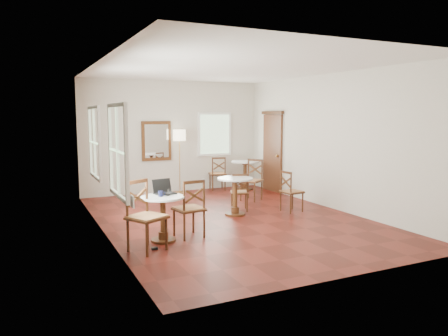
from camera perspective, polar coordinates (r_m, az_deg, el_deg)
name	(u,v)px	position (r m, az deg, el deg)	size (l,w,h in m)	color
ground	(230,219)	(8.78, 0.84, -6.71)	(7.00, 7.00, 0.00)	#56160E
room_shell	(222,125)	(8.75, -0.28, 5.75)	(5.02, 7.02, 3.01)	beige
cafe_table_near	(163,214)	(7.20, -8.08, -5.99)	(0.72, 0.72, 0.76)	#442411
cafe_table_mid	(235,192)	(8.99, 1.49, -3.21)	(0.74, 0.74, 0.79)	#442411
cafe_table_back	(245,172)	(12.05, 2.80, -0.54)	(0.76, 0.76, 0.81)	#442411
chair_near_a	(190,208)	(7.39, -4.58, -5.36)	(0.52, 0.52, 1.01)	#442411
chair_near_b	(145,216)	(6.74, -10.36, -6.29)	(0.68, 0.68, 1.09)	#442411
chair_mid_a	(239,192)	(9.43, 2.06, -3.20)	(0.49, 0.49, 0.83)	#442411
chair_mid_b	(291,191)	(9.43, 8.84, -3.07)	(0.45, 0.45, 0.89)	#442411
chair_back_a	(218,173)	(12.01, -0.85, -0.72)	(0.51, 0.51, 0.94)	#442411
chair_back_b	(252,180)	(10.58, 3.72, -1.60)	(0.64, 0.64, 1.00)	#442411
floor_lamp	(179,139)	(11.47, -5.94, 3.78)	(0.33, 0.33, 1.70)	#BF8C3F
laptop	(164,190)	(7.37, -7.99, -2.92)	(0.38, 0.33, 0.24)	black
mouse	(168,195)	(7.17, -7.45, -3.52)	(0.10, 0.06, 0.04)	black
navy_mug	(161,194)	(7.11, -8.37, -3.40)	(0.12, 0.08, 0.09)	black
water_glass	(169,192)	(7.19, -7.24, -3.22)	(0.06, 0.06, 0.10)	white
power_adapter	(155,248)	(6.90, -9.18, -10.48)	(0.09, 0.06, 0.04)	black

